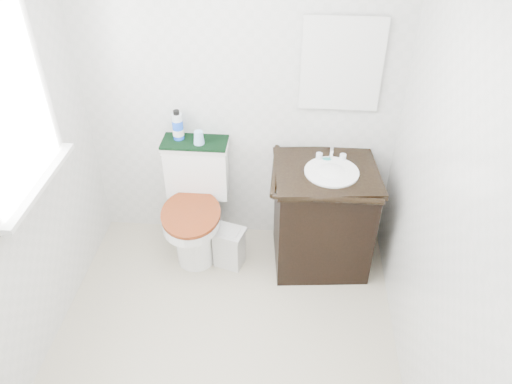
# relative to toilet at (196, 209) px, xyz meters

# --- Properties ---
(floor) EXTENTS (2.40, 2.40, 0.00)m
(floor) POSITION_rel_toilet_xyz_m (0.31, -0.96, -0.38)
(floor) COLOR #BAAD96
(floor) RESTS_ON ground
(wall_back) EXTENTS (2.40, 0.00, 2.40)m
(wall_back) POSITION_rel_toilet_xyz_m (0.31, 0.24, 0.82)
(wall_back) COLOR silver
(wall_back) RESTS_ON ground
(wall_right) EXTENTS (0.00, 2.40, 2.40)m
(wall_right) POSITION_rel_toilet_xyz_m (1.41, -0.96, 0.82)
(wall_right) COLOR silver
(wall_right) RESTS_ON ground
(window) EXTENTS (0.02, 0.70, 0.90)m
(window) POSITION_rel_toilet_xyz_m (-0.76, -0.71, 1.17)
(window) COLOR white
(window) RESTS_ON wall_left
(mirror) EXTENTS (0.50, 0.02, 0.60)m
(mirror) POSITION_rel_toilet_xyz_m (0.98, 0.21, 1.07)
(mirror) COLOR silver
(mirror) RESTS_ON wall_back
(toilet) EXTENTS (0.47, 0.67, 0.87)m
(toilet) POSITION_rel_toilet_xyz_m (0.00, 0.00, 0.00)
(toilet) COLOR white
(toilet) RESTS_ON floor
(vanity) EXTENTS (0.75, 0.66, 0.92)m
(vanity) POSITION_rel_toilet_xyz_m (0.93, -0.06, 0.05)
(vanity) COLOR black
(vanity) RESTS_ON floor
(trash_bin) EXTENTS (0.26, 0.23, 0.32)m
(trash_bin) POSITION_rel_toilet_xyz_m (0.26, -0.16, -0.22)
(trash_bin) COLOR silver
(trash_bin) RESTS_ON floor
(towel) EXTENTS (0.46, 0.22, 0.02)m
(towel) POSITION_rel_toilet_xyz_m (0.00, 0.13, 0.50)
(towel) COLOR black
(towel) RESTS_ON toilet
(mouthwash_bottle) EXTENTS (0.08, 0.08, 0.22)m
(mouthwash_bottle) POSITION_rel_toilet_xyz_m (-0.12, 0.15, 0.61)
(mouthwash_bottle) COLOR blue
(mouthwash_bottle) RESTS_ON towel
(cup) EXTENTS (0.08, 0.08, 0.09)m
(cup) POSITION_rel_toilet_xyz_m (0.04, 0.10, 0.56)
(cup) COLOR #91B8ED
(cup) RESTS_ON towel
(soap_bar) EXTENTS (0.07, 0.05, 0.02)m
(soap_bar) POSITION_rel_toilet_xyz_m (0.93, 0.06, 0.45)
(soap_bar) COLOR #1C877B
(soap_bar) RESTS_ON vanity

